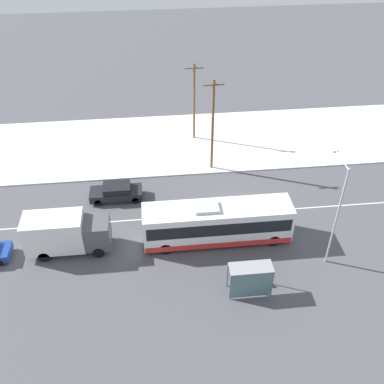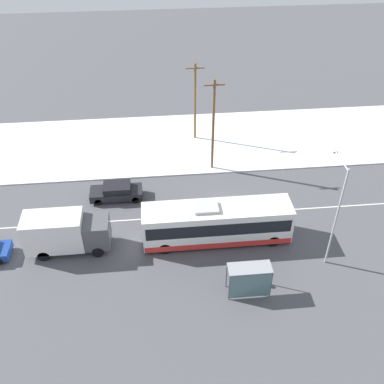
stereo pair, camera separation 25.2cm
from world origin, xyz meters
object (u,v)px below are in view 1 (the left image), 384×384
at_px(sedan_car, 116,191).
at_px(utility_pole_roadside, 213,125).
at_px(bus_shelter, 251,278).
at_px(streetlamp, 337,202).
at_px(utility_pole_snowlot, 194,101).
at_px(pedestrian_at_stop, 246,270).
at_px(city_bus, 217,223).
at_px(box_truck, 65,233).

xyz_separation_m(sedan_car, utility_pole_roadside, (8.89, 3.76, 3.94)).
bearing_deg(utility_pole_roadside, bus_shelter, -88.24).
height_order(streetlamp, utility_pole_snowlot, streetlamp).
distance_m(pedestrian_at_stop, utility_pole_snowlot, 20.22).
height_order(pedestrian_at_stop, utility_pole_snowlot, utility_pole_snowlot).
bearing_deg(utility_pole_snowlot, city_bus, -89.68).
bearing_deg(bus_shelter, box_truck, 156.09).
distance_m(city_bus, utility_pole_snowlot, 15.68).
height_order(sedan_car, utility_pole_roadside, utility_pole_roadside).
bearing_deg(pedestrian_at_stop, utility_pole_snowlot, 94.31).
xyz_separation_m(pedestrian_at_stop, bus_shelter, (0.02, -1.22, 0.62)).
bearing_deg(streetlamp, utility_pole_snowlot, 113.33).
bearing_deg(box_truck, utility_pole_snowlot, 53.56).
bearing_deg(sedan_car, city_bus, 142.88).
distance_m(sedan_car, pedestrian_at_stop, 14.01).
height_order(city_bus, sedan_car, city_bus).
xyz_separation_m(box_truck, utility_pole_snowlot, (11.37, 15.40, 2.55)).
xyz_separation_m(bus_shelter, utility_pole_roadside, (-0.47, 15.42, 3.06)).
distance_m(city_bus, sedan_car, 9.98).
xyz_separation_m(box_truck, pedestrian_at_stop, (12.87, -4.50, -0.71)).
bearing_deg(city_bus, sedan_car, 142.88).
relative_size(box_truck, sedan_car, 1.39).
distance_m(streetlamp, utility_pole_snowlot, 19.79).
bearing_deg(city_bus, utility_pole_snowlot, 90.32).
distance_m(city_bus, utility_pole_roadside, 10.27).
relative_size(sedan_car, utility_pole_roadside, 0.50).
xyz_separation_m(pedestrian_at_stop, utility_pole_snowlot, (-1.50, 19.90, 3.27)).
bearing_deg(utility_pole_snowlot, sedan_car, -129.67).
bearing_deg(utility_pole_snowlot, pedestrian_at_stop, -85.69).
relative_size(pedestrian_at_stop, bus_shelter, 0.58).
xyz_separation_m(box_truck, streetlamp, (19.20, -2.75, 3.52)).
bearing_deg(bus_shelter, utility_pole_roadside, 91.76).
distance_m(city_bus, streetlamp, 8.96).
height_order(box_truck, streetlamp, streetlamp).
height_order(bus_shelter, utility_pole_roadside, utility_pole_roadside).
height_order(city_bus, bus_shelter, city_bus).
height_order(box_truck, utility_pole_snowlot, utility_pole_snowlot).
distance_m(pedestrian_at_stop, utility_pole_roadside, 14.68).
xyz_separation_m(bus_shelter, streetlamp, (6.31, 2.97, 3.61)).
bearing_deg(bus_shelter, utility_pole_snowlot, 94.12).
bearing_deg(utility_pole_snowlot, box_truck, -126.44).
relative_size(bus_shelter, streetlamp, 0.35).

